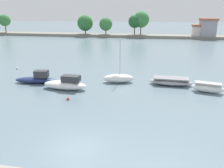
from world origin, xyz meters
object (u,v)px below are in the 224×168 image
object	(u,v)px
moored_boat_1	(37,79)
moored_boat_2	(66,84)
moored_boat_3	(119,78)
mooring_buoy_3	(17,68)
moored_boat_4	(171,81)
mooring_buoy_4	(68,99)
moored_boat_5	(208,88)

from	to	relation	value
moored_boat_1	moored_boat_2	size ratio (longest dim) A/B	1.00
moored_boat_3	mooring_buoy_3	bearing A→B (deg)	154.96
moored_boat_4	mooring_buoy_4	bearing A→B (deg)	-143.56
moored_boat_3	mooring_buoy_4	bearing A→B (deg)	-131.49
moored_boat_1	moored_boat_5	size ratio (longest dim) A/B	1.44
moored_boat_2	mooring_buoy_3	world-z (taller)	moored_boat_2
moored_boat_1	moored_boat_4	world-z (taller)	moored_boat_1
mooring_buoy_3	moored_boat_1	bearing A→B (deg)	-42.56
moored_boat_2	moored_boat_3	world-z (taller)	moored_boat_3
mooring_buoy_4	moored_boat_3	bearing A→B (deg)	60.15
mooring_buoy_4	moored_boat_5	bearing A→B (deg)	20.02
moored_boat_4	moored_boat_5	distance (m)	4.41
moored_boat_1	moored_boat_3	size ratio (longest dim) A/B	0.93
moored_boat_2	moored_boat_3	size ratio (longest dim) A/B	0.93
mooring_buoy_3	mooring_buoy_4	size ratio (longest dim) A/B	1.21
moored_boat_1	mooring_buoy_4	xyz separation A→B (m)	(6.12, -4.94, -0.40)
moored_boat_1	moored_boat_3	distance (m)	10.43
moored_boat_3	moored_boat_5	xyz separation A→B (m)	(10.46, -1.81, -0.04)
mooring_buoy_3	mooring_buoy_4	world-z (taller)	mooring_buoy_3
moored_boat_2	mooring_buoy_4	distance (m)	3.61
moored_boat_4	moored_boat_3	bearing A→B (deg)	-176.20
moored_boat_4	moored_boat_1	bearing A→B (deg)	-170.02
moored_boat_4	moored_boat_5	world-z (taller)	moored_boat_5
moored_boat_4	mooring_buoy_3	world-z (taller)	moored_boat_4
moored_boat_5	mooring_buoy_4	size ratio (longest dim) A/B	12.66
mooring_buoy_3	moored_boat_4	bearing A→B (deg)	-9.23
moored_boat_5	mooring_buoy_4	distance (m)	15.48
moored_boat_5	mooring_buoy_3	world-z (taller)	moored_boat_5
moored_boat_2	mooring_buoy_3	xyz separation A→B (m)	(-11.38, 7.91, -0.45)
moored_boat_2	mooring_buoy_4	bearing A→B (deg)	-62.89
moored_boat_2	mooring_buoy_4	xyz separation A→B (m)	(1.51, -3.24, -0.48)
moored_boat_4	mooring_buoy_3	distance (m)	23.83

